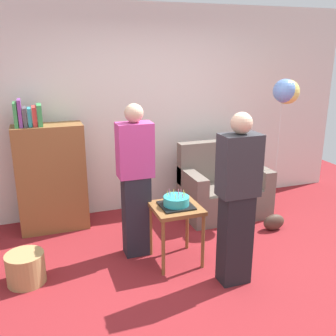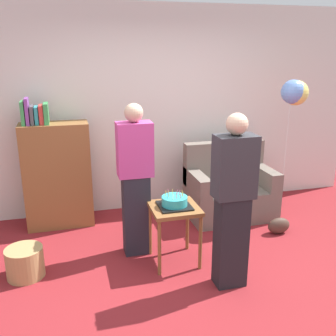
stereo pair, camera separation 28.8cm
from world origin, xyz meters
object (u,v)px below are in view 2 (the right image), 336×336
birthday_cake (174,202)px  wicker_basket (25,262)px  side_table (174,215)px  person_holding_cake (233,202)px  balloon_bunch (295,92)px  person_blowing_candles (135,180)px  couch (229,191)px  handbag (279,226)px  bookshelf (57,173)px

birthday_cake → wicker_basket: size_ratio=0.89×
side_table → person_holding_cake: (0.39, -0.52, 0.31)m
balloon_bunch → person_blowing_candles: bearing=-169.3°
couch → person_blowing_candles: person_blowing_candles is taller
handbag → bookshelf: bearing=159.4°
birthday_cake → person_blowing_candles: (-0.34, 0.30, 0.16)m
couch → handbag: bearing=-61.7°
person_blowing_candles → person_holding_cake: 1.10m
couch → side_table: bearing=-137.0°
birthday_cake → person_holding_cake: bearing=-53.1°
side_table → balloon_bunch: (1.70, 0.68, 1.11)m
couch → side_table: couch is taller
handbag → balloon_bunch: 1.62m
couch → person_holding_cake: person_holding_cake is taller
birthday_cake → balloon_bunch: size_ratio=0.18×
person_blowing_candles → handbag: (1.73, -0.02, -0.73)m
person_blowing_candles → wicker_basket: person_blowing_candles is taller
balloon_bunch → couch: bearing=157.6°
wicker_basket → side_table: bearing=-4.0°
bookshelf → birthday_cake: (1.15, -1.23, -0.01)m
handbag → balloon_bunch: size_ratio=0.16×
couch → side_table: size_ratio=1.78×
couch → handbag: size_ratio=3.93×
wicker_basket → handbag: 2.88m
handbag → birthday_cake: bearing=-168.6°
birthday_cake → handbag: size_ratio=1.14×
side_table → wicker_basket: bearing=176.0°
side_table → bookshelf: bearing=132.9°
person_blowing_candles → person_holding_cake: bearing=-45.6°
couch → balloon_bunch: balloon_bunch is taller
side_table → handbag: side_table is taller
birthday_cake → wicker_basket: bearing=176.0°
bookshelf → person_blowing_candles: 1.25m
side_table → person_blowing_candles: size_ratio=0.38×
birthday_cake → balloon_bunch: 2.07m
person_holding_cake → balloon_bunch: size_ratio=0.91×
side_table → person_holding_cake: person_holding_cake is taller
bookshelf → couch: bearing=-7.2°
couch → bookshelf: bookshelf is taller
couch → handbag: (0.36, -0.68, -0.24)m
side_table → handbag: size_ratio=2.21×
person_holding_cake → wicker_basket: (-1.87, 0.63, -0.68)m
person_holding_cake → handbag: (1.00, 0.80, -0.73)m
bookshelf → balloon_bunch: bearing=-11.0°
person_blowing_candles → handbag: bearing=2.2°
birthday_cake → balloon_bunch: (1.70, 0.68, 0.97)m
person_blowing_candles → handbag: 1.88m
bookshelf → balloon_bunch: balloon_bunch is taller
couch → birthday_cake: couch is taller
side_table → person_holding_cake: 0.72m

